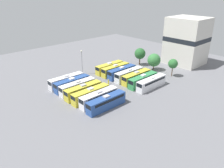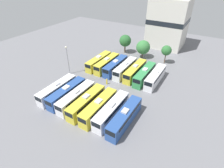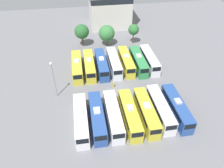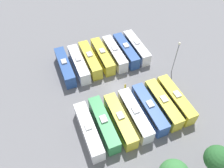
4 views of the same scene
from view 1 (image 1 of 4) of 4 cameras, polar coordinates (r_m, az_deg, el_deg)
The scene contains 21 objects.
ground_plane at distance 69.13m, azimuth -0.95°, elevation -0.72°, with size 120.58×120.58×0.00m, color slate.
bus_0 at distance 70.54m, azimuth -11.80°, elevation 0.87°, with size 2.46×11.66×3.62m.
bus_1 at distance 68.14m, azimuth -10.34°, elevation 0.14°, with size 2.46×11.66×3.62m.
bus_2 at distance 65.70m, azimuth -8.91°, elevation -0.68°, with size 2.46×11.66×3.62m.
bus_3 at distance 63.16m, azimuth -7.45°, elevation -1.63°, with size 2.46×11.66×3.62m.
bus_4 at distance 60.77m, azimuth -5.54°, elevation -2.62°, with size 2.46×11.66×3.62m.
bus_5 at distance 58.89m, azimuth -3.40°, elevation -3.45°, with size 2.46×11.66×3.62m.
bus_6 at distance 56.45m, azimuth -1.46°, elevation -4.71°, with size 2.46×11.66×3.62m.
bus_7 at distance 80.69m, azimuth -0.63°, elevation 4.37°, with size 2.46×11.66×3.62m.
bus_8 at distance 78.57m, azimuth 0.92°, elevation 3.82°, with size 2.46×11.66×3.62m.
bus_9 at distance 76.48m, azimuth 2.59°, elevation 3.22°, with size 2.46×11.66×3.62m.
bus_10 at distance 74.47m, azimuth 4.49°, elevation 2.58°, with size 2.46×11.66×3.62m.
bus_11 at distance 72.53m, azimuth 6.41°, elevation 1.90°, with size 2.46×11.66×3.62m.
bus_12 at distance 70.31m, azimuth 8.11°, elevation 1.07°, with size 2.46×11.66×3.62m.
bus_13 at distance 68.78m, azimuth 10.27°, elevation 0.38°, with size 2.46×11.66×3.62m.
worker_person at distance 70.63m, azimuth -0.96°, elevation 0.60°, with size 0.36×0.36×1.84m.
light_pole at distance 77.96m, azimuth -7.91°, elevation 6.64°, with size 0.60×0.60×8.92m.
tree_0 at distance 88.17m, azimuth 7.32°, elevation 7.87°, with size 4.35×4.35×6.89m.
tree_1 at distance 83.53m, azimuth 10.91°, elevation 6.15°, with size 4.89×4.89×6.35m.
tree_2 at distance 78.76m, azimuth 15.64°, elevation 5.11°, with size 3.33×3.33×6.28m.
depot_building at distance 93.58m, azimuth 18.90°, elevation 10.63°, with size 13.94×12.98×18.37m.
Camera 1 is at (47.03, -41.60, 28.93)m, focal length 35.00 mm.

